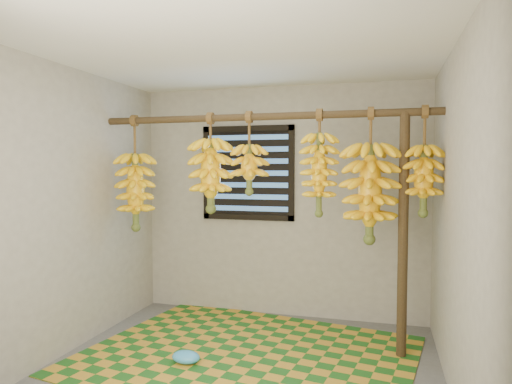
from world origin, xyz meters
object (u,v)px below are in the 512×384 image
(support_post, at_px, (403,236))
(banana_bunch_c, at_px, (249,169))
(woven_mat, at_px, (247,355))
(banana_bunch_a, at_px, (135,192))
(banana_bunch_f, at_px, (424,180))
(banana_bunch_e, at_px, (370,193))
(banana_bunch_d, at_px, (319,174))
(banana_bunch_b, at_px, (211,175))
(plastic_bag, at_px, (186,357))

(support_post, bearing_deg, banana_bunch_c, 180.00)
(woven_mat, xyz_separation_m, banana_bunch_a, (-1.21, 0.33, 1.32))
(support_post, bearing_deg, banana_bunch_f, 0.00)
(banana_bunch_a, bearing_deg, support_post, 0.00)
(support_post, relative_size, banana_bunch_a, 1.84)
(banana_bunch_e, bearing_deg, support_post, 0.00)
(banana_bunch_d, relative_size, banana_bunch_f, 1.03)
(banana_bunch_b, xyz_separation_m, banana_bunch_d, (0.98, 0.00, 0.01))
(banana_bunch_e, bearing_deg, banana_bunch_b, 180.00)
(banana_bunch_c, bearing_deg, banana_bunch_a, -180.00)
(banana_bunch_e, distance_m, banana_bunch_f, 0.43)
(banana_bunch_e, bearing_deg, woven_mat, -161.30)
(banana_bunch_c, height_order, banana_bunch_f, same)
(banana_bunch_b, bearing_deg, plastic_bag, -87.95)
(woven_mat, bearing_deg, banana_bunch_f, 13.29)
(plastic_bag, height_order, banana_bunch_a, banana_bunch_a)
(support_post, relative_size, woven_mat, 0.77)
(woven_mat, xyz_separation_m, plastic_bag, (-0.42, -0.29, 0.05))
(plastic_bag, relative_size, banana_bunch_d, 0.26)
(plastic_bag, xyz_separation_m, banana_bunch_d, (0.96, 0.61, 1.44))
(plastic_bag, relative_size, banana_bunch_f, 0.27)
(plastic_bag, distance_m, banana_bunch_b, 1.56)
(support_post, relative_size, banana_bunch_d, 2.21)
(support_post, relative_size, banana_bunch_f, 2.28)
(banana_bunch_b, xyz_separation_m, banana_bunch_f, (1.82, 0.00, -0.03))
(plastic_bag, height_order, banana_bunch_b, banana_bunch_b)
(banana_bunch_a, relative_size, banana_bunch_b, 1.22)
(banana_bunch_c, bearing_deg, woven_mat, -76.71)
(woven_mat, xyz_separation_m, banana_bunch_c, (-0.08, 0.33, 1.54))
(support_post, height_order, banana_bunch_c, banana_bunch_c)
(banana_bunch_a, xyz_separation_m, banana_bunch_c, (1.13, 0.00, 0.21))
(banana_bunch_b, distance_m, banana_bunch_d, 0.98)
(banana_bunch_a, distance_m, banana_bunch_d, 1.76)
(plastic_bag, height_order, banana_bunch_c, banana_bunch_c)
(woven_mat, xyz_separation_m, banana_bunch_f, (1.38, 0.33, 1.45))
(banana_bunch_e, bearing_deg, banana_bunch_a, 180.00)
(banana_bunch_c, relative_size, banana_bunch_d, 0.80)
(plastic_bag, height_order, banana_bunch_e, banana_bunch_e)
(banana_bunch_b, distance_m, banana_bunch_e, 1.41)
(banana_bunch_c, bearing_deg, banana_bunch_b, -180.00)
(plastic_bag, bearing_deg, banana_bunch_c, 60.81)
(banana_bunch_a, relative_size, banana_bunch_f, 1.24)
(woven_mat, height_order, banana_bunch_a, banana_bunch_a)
(support_post, bearing_deg, banana_bunch_e, 180.00)
(support_post, xyz_separation_m, woven_mat, (-1.23, -0.33, -0.99))
(woven_mat, distance_m, banana_bunch_f, 2.03)
(woven_mat, xyz_separation_m, banana_bunch_e, (0.96, 0.33, 1.34))
(banana_bunch_e, bearing_deg, plastic_bag, -156.06)
(banana_bunch_c, distance_m, banana_bunch_f, 1.46)
(woven_mat, distance_m, banana_bunch_d, 1.62)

